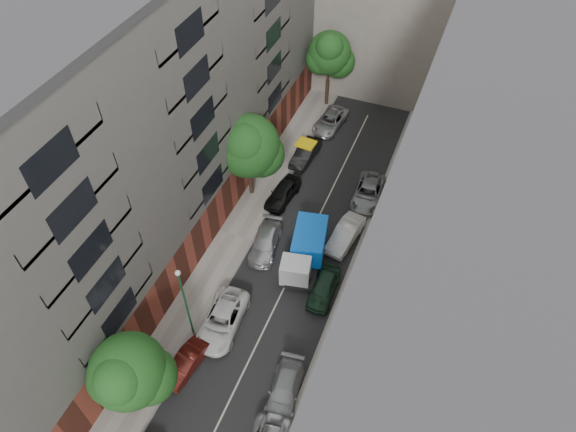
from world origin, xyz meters
The scene contains 22 objects.
ground centered at (0.00, 0.00, 0.00)m, with size 120.00×120.00×0.00m, color #4C4C49.
road_surface centered at (0.00, 0.00, 0.01)m, with size 8.00×44.00×0.02m, color black.
sidewalk_left centered at (-5.50, 0.00, 0.07)m, with size 3.00×44.00×0.15m, color gray.
sidewalk_right centered at (5.50, 0.00, 0.07)m, with size 3.00×44.00×0.15m, color gray.
building_left centered at (-11.00, 0.00, 10.00)m, with size 8.00×44.00×20.00m, color #53514E.
building_right centered at (11.00, 0.00, 10.00)m, with size 8.00×44.00×20.00m, color #B5A68C.
tarp_truck centered at (0.60, -0.37, 1.47)m, with size 3.35×6.17×2.67m.
car_left_1 centered at (-3.58, -11.40, 0.64)m, with size 1.35×3.88×1.28m, color #4B130F.
car_left_2 centered at (-2.80, -7.80, 0.75)m, with size 2.49×5.40×1.50m, color silver.
car_left_3 centered at (-2.80, -0.20, 0.69)m, with size 1.93×4.74×1.38m, color #AFAFB4.
car_left_4 centered at (-3.60, 5.40, 0.74)m, with size 1.75×4.36×1.48m, color black.
car_left_5 centered at (-3.60, 11.00, 0.72)m, with size 1.53×4.40×1.45m, color black.
car_left_6 centered at (-3.03, 16.60, 0.69)m, with size 2.31×5.00×1.39m, color #AEAFB3.
car_right_1 centered at (3.08, -10.80, 0.66)m, with size 1.84×4.52×1.31m, color gray.
car_right_2 centered at (2.85, -2.60, 0.72)m, with size 1.69×4.21×1.43m, color black.
car_right_3 centered at (2.80, 2.84, 0.76)m, with size 1.60×4.59×1.51m, color silver.
car_right_4 centered at (3.18, 8.10, 0.71)m, with size 2.36×5.12×1.42m, color gray.
tree_near centered at (-4.73, -14.76, 4.48)m, with size 4.82×4.47×6.71m.
tree_mid centered at (-6.30, 4.89, 5.19)m, with size 5.47×5.22×7.82m.
tree_far centered at (-4.50, 19.89, 5.79)m, with size 4.69×4.31×8.24m.
lamp_post centered at (-4.38, -9.14, 4.49)m, with size 0.36×0.36×7.14m.
pedestrian centered at (4.50, 8.83, 0.94)m, with size 0.57×0.38×1.57m, color black.
Camera 1 is at (8.37, -23.56, 31.67)m, focal length 32.00 mm.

